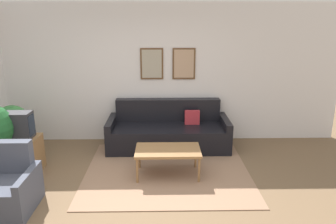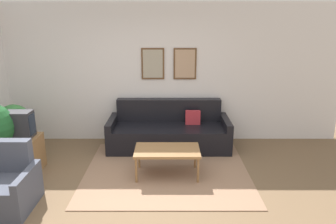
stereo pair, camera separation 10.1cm
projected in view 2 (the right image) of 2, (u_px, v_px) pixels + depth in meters
The scene contains 10 objects.
ground_plane at pixel (124, 209), 4.27m from camera, with size 16.00×16.00×0.00m, color brown.
area_rug at pixel (167, 171), 5.32m from camera, with size 2.61×2.31×0.01m.
wall_back at pixel (139, 73), 6.41m from camera, with size 8.00×0.09×2.70m.
couch at pixel (169, 132), 6.25m from camera, with size 2.27×0.90×0.88m.
coffee_table at pixel (167, 151), 5.08m from camera, with size 1.01×0.59×0.44m.
tv_stand at pixel (17, 154), 5.27m from camera, with size 0.72×0.50×0.58m.
tv at pixel (13, 124), 5.13m from camera, with size 0.60×0.28×0.42m.
armchair at pixel (4, 188), 4.25m from camera, with size 0.76×0.76×0.84m.
potted_plant_by_window at pixel (14, 124), 5.78m from camera, with size 0.61×0.61×0.94m.
potted_plant_small at pixel (1, 140), 5.43m from camera, with size 0.46×0.46×0.72m.
Camera 2 is at (0.58, -3.75, 2.40)m, focal length 35.00 mm.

